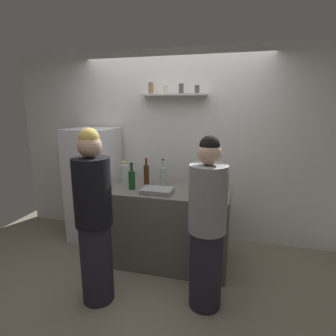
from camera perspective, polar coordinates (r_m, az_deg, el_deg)
name	(u,v)px	position (r m, az deg, el deg)	size (l,w,h in m)	color
ground_plane	(148,282)	(3.22, -4.11, -22.52)	(5.28, 5.28, 0.00)	gray
back_wall_assembly	(175,146)	(3.87, 1.49, 4.54)	(4.80, 0.32, 2.60)	white
refrigerator	(95,184)	(4.00, -15.05, -3.29)	(0.60, 0.66, 1.56)	white
counter	(168,225)	(3.37, 0.00, -11.81)	(1.43, 0.73, 0.91)	#66605B
baking_pan	(157,191)	(3.06, -2.24, -4.74)	(0.34, 0.24, 0.05)	gray
utensil_holder	(209,190)	(2.99, 8.48, -4.65)	(0.11, 0.11, 0.22)	#B2B2B7
wine_bottle_pale_glass	(163,176)	(3.31, -1.09, -1.59)	(0.07, 0.07, 0.33)	#B2BFB2
wine_bottle_green_glass	(132,179)	(3.20, -7.53, -2.33)	(0.08, 0.08, 0.31)	#19471E
wine_bottle_amber_glass	(146,174)	(3.37, -4.52, -1.26)	(0.07, 0.07, 0.33)	#472814
water_bottle_plastic	(124,173)	(3.54, -9.08, -0.96)	(0.09, 0.09, 0.26)	silver
person_grey_hoodie	(207,227)	(2.53, 8.11, -12.08)	(0.34, 0.34, 1.62)	#262633
person_blonde	(94,220)	(2.66, -15.12, -10.39)	(0.34, 0.34, 1.68)	#262633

